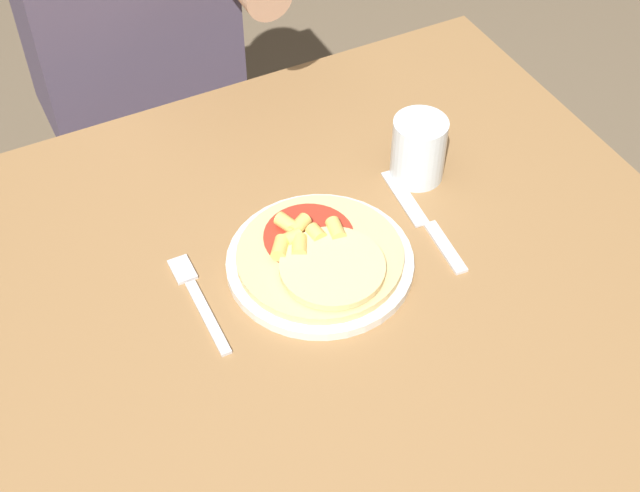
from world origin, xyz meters
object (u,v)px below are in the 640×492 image
Objects in this scene: knife at (424,221)px; person_diner at (127,7)px; pizza at (320,255)px; drinking_glass at (418,149)px; plate at (320,263)px; dining_table at (320,327)px; fork at (197,296)px.

person_diner reaches higher than knife.
knife is at bearing 3.42° from pizza.
plate is at bearing -154.85° from drinking_glass.
person_diner reaches higher than drinking_glass.
dining_table is 4.09× the size of plate.
drinking_glass is at bearing 25.73° from pizza.
fork is 0.79× the size of knife.
plate is 1.15× the size of knife.
person_diner is (-0.04, 0.70, 0.02)m from plate.
plate is 0.20× the size of person_diner.
fork is at bearing -168.92° from drinking_glass.
person_diner is (-0.25, 0.60, -0.03)m from drinking_glass.
plate is 0.17m from knife.
pizza is 1.28× the size of fork.
drinking_glass is at bearing 11.08° from fork.
plate is 1.45× the size of fork.
person_diner is at bearing 78.88° from fork.
plate is 0.02m from pizza.
pizza is 0.18× the size of person_diner.
knife is 2.22× the size of drinking_glass.
person_diner is at bearing 106.70° from knife.
drinking_glass reaches higher than plate.
plate is 0.24m from drinking_glass.
drinking_glass reaches higher than pizza.
dining_table is 0.14m from pizza.
drinking_glass is (0.21, 0.10, 0.02)m from pizza.
dining_table is at bearing -172.80° from knife.
fork is at bearing 177.03° from knife.
pizza is at bearing -154.27° from drinking_glass.
fork is (-0.17, 0.02, -0.00)m from plate.
plate is 0.70m from person_diner.
dining_table is 0.12m from plate.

